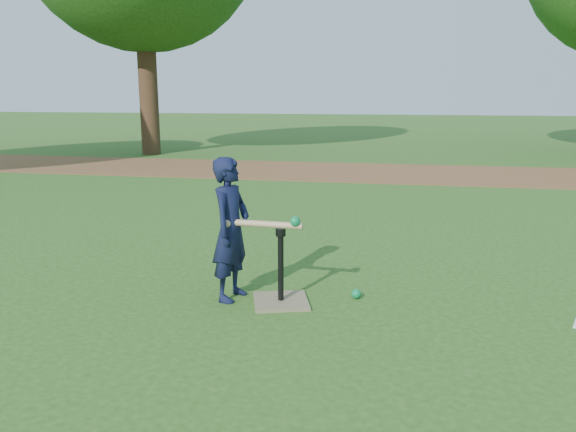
# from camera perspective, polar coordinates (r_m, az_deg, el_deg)

# --- Properties ---
(ground) EXTENTS (80.00, 80.00, 0.00)m
(ground) POSITION_cam_1_polar(r_m,az_deg,el_deg) (4.75, 2.57, -7.97)
(ground) COLOR #285116
(ground) RESTS_ON ground
(dirt_strip) EXTENTS (24.00, 3.00, 0.01)m
(dirt_strip) POSITION_cam_1_polar(r_m,az_deg,el_deg) (12.04, 7.93, 4.44)
(dirt_strip) COLOR brown
(dirt_strip) RESTS_ON ground
(child) EXTENTS (0.35, 0.47, 1.16)m
(child) POSITION_cam_1_polar(r_m,az_deg,el_deg) (4.53, -5.82, -1.35)
(child) COLOR #111533
(child) RESTS_ON ground
(wiffle_ball_ground) EXTENTS (0.08, 0.08, 0.08)m
(wiffle_ball_ground) POSITION_cam_1_polar(r_m,az_deg,el_deg) (4.68, 6.94, -7.85)
(wiffle_ball_ground) COLOR #0B8145
(wiffle_ball_ground) RESTS_ON ground
(batting_tee) EXTENTS (0.54, 0.54, 0.61)m
(batting_tee) POSITION_cam_1_polar(r_m,az_deg,el_deg) (4.54, -0.74, -7.48)
(batting_tee) COLOR #7E7150
(batting_tee) RESTS_ON ground
(swing_action) EXTENTS (0.63, 0.12, 0.11)m
(swing_action) POSITION_cam_1_polar(r_m,az_deg,el_deg) (4.37, -2.13, -0.77)
(swing_action) COLOR tan
(swing_action) RESTS_ON ground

